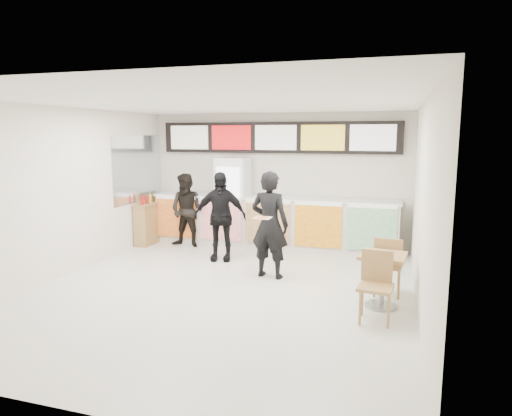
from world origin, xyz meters
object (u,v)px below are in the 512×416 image
at_px(drinks_fridge, 233,201).
at_px(customer_left, 187,210).
at_px(cafe_table, 382,270).
at_px(customer_mid, 220,216).
at_px(customer_main, 270,225).
at_px(condiment_ledge, 148,223).
at_px(service_counter, 272,222).

height_order(drinks_fridge, customer_left, drinks_fridge).
distance_m(customer_left, cafe_table, 5.03).
relative_size(drinks_fridge, customer_mid, 1.12).
distance_m(drinks_fridge, cafe_table, 4.65).
distance_m(drinks_fridge, customer_main, 2.65).
relative_size(drinks_fridge, condiment_ledge, 1.76).
bearing_deg(customer_left, cafe_table, -29.08).
height_order(customer_mid, cafe_table, customer_mid).
distance_m(service_counter, condiment_ledge, 2.88).
relative_size(customer_left, condiment_ledge, 1.46).
distance_m(customer_left, condiment_ledge, 1.04).
distance_m(customer_main, customer_mid, 1.49).
distance_m(service_counter, customer_mid, 1.58).
height_order(service_counter, customer_mid, customer_mid).
xyz_separation_m(customer_left, customer_mid, (1.12, -0.84, 0.07)).
xyz_separation_m(drinks_fridge, customer_mid, (0.23, -1.40, -0.11)).
xyz_separation_m(service_counter, customer_left, (-1.83, -0.54, 0.26)).
bearing_deg(cafe_table, drinks_fridge, 144.20).
relative_size(customer_main, customer_left, 1.14).
bearing_deg(customer_left, service_counter, 17.80).
xyz_separation_m(service_counter, customer_mid, (-0.71, -1.38, 0.32)).
height_order(drinks_fridge, customer_mid, drinks_fridge).
distance_m(customer_left, customer_mid, 1.40).
xyz_separation_m(drinks_fridge, cafe_table, (3.43, -3.10, -0.45)).
height_order(service_counter, condiment_ledge, service_counter).
distance_m(customer_mid, condiment_ledge, 2.30).
height_order(service_counter, customer_left, customer_left).
xyz_separation_m(customer_main, customer_left, (-2.38, 1.64, -0.12)).
bearing_deg(condiment_ledge, service_counter, 11.40).
relative_size(customer_mid, condiment_ledge, 1.58).
bearing_deg(drinks_fridge, customer_left, -148.15).
bearing_deg(drinks_fridge, service_counter, -0.99).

